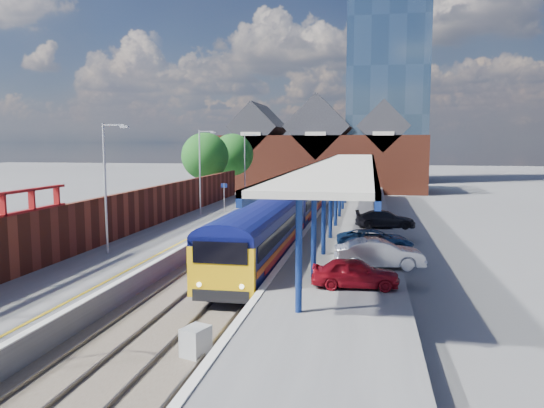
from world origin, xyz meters
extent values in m
plane|color=#5B5B5E|center=(0.00, 30.00, 0.00)|extent=(240.00, 240.00, 0.00)
cube|color=#473D33|center=(0.00, 20.00, 0.03)|extent=(6.00, 76.00, 0.06)
cube|color=slate|center=(-2.22, 20.00, 0.12)|extent=(0.07, 76.00, 0.14)
cube|color=slate|center=(-0.78, 20.00, 0.12)|extent=(0.07, 76.00, 0.14)
cube|color=slate|center=(0.78, 20.00, 0.12)|extent=(0.07, 76.00, 0.14)
cube|color=slate|center=(2.22, 20.00, 0.12)|extent=(0.07, 76.00, 0.14)
cube|color=#565659|center=(-5.50, 20.00, 0.50)|extent=(5.00, 76.00, 1.00)
cube|color=#565659|center=(6.00, 20.00, 0.50)|extent=(6.00, 76.00, 1.00)
cube|color=silver|center=(-3.15, 20.00, 1.02)|extent=(0.30, 76.00, 0.05)
cube|color=silver|center=(3.15, 20.00, 1.02)|extent=(0.30, 76.00, 0.05)
cube|color=yellow|center=(-3.75, 20.00, 1.01)|extent=(0.14, 76.00, 0.01)
cube|color=#0C1154|center=(1.50, 8.25, 1.90)|extent=(2.82, 16.00, 2.50)
cube|color=#0C1154|center=(1.50, 8.25, 3.15)|extent=(2.82, 16.00, 0.60)
cube|color=#0C1154|center=(1.50, 24.85, 1.90)|extent=(2.82, 16.00, 2.50)
cube|color=#0C1154|center=(1.50, 24.85, 3.15)|extent=(2.82, 16.00, 0.60)
cube|color=#0C1154|center=(1.50, 41.45, 1.90)|extent=(2.82, 16.00, 2.50)
cube|color=#0C1154|center=(1.50, 41.45, 3.15)|extent=(2.82, 16.00, 0.60)
cube|color=#0C1154|center=(1.50, 58.05, 1.90)|extent=(2.82, 16.00, 2.50)
cube|color=#0C1154|center=(1.50, 58.05, 3.15)|extent=(2.82, 16.00, 0.60)
cube|color=black|center=(0.08, 33.15, 2.35)|extent=(0.04, 60.54, 0.70)
cube|color=#D3530D|center=(0.07, 33.15, 1.55)|extent=(0.03, 55.27, 0.30)
cube|color=#AD0B0C|center=(0.06, 33.15, 1.30)|extent=(0.03, 55.27, 0.30)
cube|color=#F2B20C|center=(1.50, 0.33, 1.70)|extent=(2.82, 0.30, 2.10)
cube|color=black|center=(1.50, 0.23, 2.55)|extent=(2.30, 0.16, 0.90)
cube|color=black|center=(1.50, 2.65, 0.30)|extent=(2.00, 2.40, 0.60)
cube|color=black|center=(1.50, 63.65, 0.30)|extent=(2.00, 2.40, 0.60)
cylinder|color=navy|center=(5.00, -2.00, 3.10)|extent=(0.24, 0.24, 4.20)
cylinder|color=navy|center=(5.00, 3.00, 3.10)|extent=(0.24, 0.24, 4.20)
cylinder|color=navy|center=(5.00, 8.00, 3.10)|extent=(0.24, 0.24, 4.20)
cylinder|color=navy|center=(5.00, 13.00, 3.10)|extent=(0.24, 0.24, 4.20)
cylinder|color=navy|center=(5.00, 18.00, 3.10)|extent=(0.24, 0.24, 4.20)
cylinder|color=navy|center=(5.00, 23.00, 3.10)|extent=(0.24, 0.24, 4.20)
cylinder|color=navy|center=(5.00, 28.00, 3.10)|extent=(0.24, 0.24, 4.20)
cylinder|color=navy|center=(5.00, 33.00, 3.10)|extent=(0.24, 0.24, 4.20)
cylinder|color=navy|center=(5.00, 38.00, 3.10)|extent=(0.24, 0.24, 4.20)
cylinder|color=navy|center=(5.00, 43.00, 3.10)|extent=(0.24, 0.24, 4.20)
cube|color=beige|center=(5.50, 22.00, 5.35)|extent=(4.50, 52.00, 0.25)
cube|color=navy|center=(3.35, 22.00, 5.20)|extent=(0.20, 52.00, 0.55)
cube|color=navy|center=(7.65, 22.00, 5.20)|extent=(0.20, 52.00, 0.55)
cylinder|color=#A5A8AA|center=(-6.50, 6.00, 4.50)|extent=(0.12, 0.12, 7.00)
cube|color=#A5A8AA|center=(-5.90, 6.00, 7.90)|extent=(1.20, 0.08, 0.08)
cube|color=#A5A8AA|center=(-5.30, 6.00, 7.80)|extent=(0.45, 0.18, 0.12)
cylinder|color=#A5A8AA|center=(-6.50, 22.00, 4.50)|extent=(0.12, 0.12, 7.00)
cube|color=#A5A8AA|center=(-5.90, 22.00, 7.90)|extent=(1.20, 0.08, 0.08)
cube|color=#A5A8AA|center=(-5.30, 22.00, 7.80)|extent=(0.45, 0.18, 0.12)
cylinder|color=#A5A8AA|center=(-6.50, 38.00, 4.50)|extent=(0.12, 0.12, 7.00)
cube|color=#A5A8AA|center=(-5.90, 38.00, 7.90)|extent=(1.20, 0.08, 0.08)
cube|color=#A5A8AA|center=(-5.30, 38.00, 7.80)|extent=(0.45, 0.18, 0.12)
cylinder|color=#A5A8AA|center=(-5.00, 24.00, 2.25)|extent=(0.08, 0.08, 2.50)
cube|color=#0C194C|center=(-5.00, 24.00, 3.30)|extent=(0.55, 0.06, 0.35)
cube|color=maroon|center=(-8.10, 14.00, 2.40)|extent=(0.35, 50.00, 2.80)
cube|color=maroon|center=(-8.10, 0.00, 4.30)|extent=(0.30, 0.12, 1.00)
cube|color=maroon|center=(-8.10, 2.00, 4.30)|extent=(0.30, 0.12, 1.00)
cube|color=maroon|center=(-8.10, 4.00, 4.30)|extent=(0.30, 0.12, 1.00)
cube|color=maroon|center=(0.00, 58.00, 4.00)|extent=(30.00, 12.00, 8.00)
cube|color=#232328|center=(-9.00, 58.00, 9.20)|extent=(7.13, 12.00, 7.13)
cube|color=#232328|center=(0.00, 58.00, 9.20)|extent=(9.16, 12.00, 9.16)
cube|color=#232328|center=(9.00, 58.00, 9.20)|extent=(7.13, 12.00, 7.13)
cube|color=beige|center=(-9.00, 51.95, 8.20)|extent=(2.80, 0.15, 0.50)
cube|color=beige|center=(0.00, 51.95, 8.20)|extent=(2.80, 0.15, 0.50)
cube|color=beige|center=(9.00, 51.95, 8.20)|extent=(2.80, 0.15, 0.50)
cube|color=slate|center=(10.00, 80.00, 20.00)|extent=(14.00, 14.00, 40.00)
cylinder|color=#382314|center=(-10.50, 36.00, 2.00)|extent=(0.44, 0.44, 4.00)
sphere|color=#124416|center=(-10.50, 36.00, 5.50)|extent=(5.20, 5.20, 5.20)
sphere|color=#124416|center=(-9.70, 35.50, 4.80)|extent=(3.20, 3.20, 3.20)
cylinder|color=#382314|center=(-9.50, 44.00, 2.00)|extent=(0.44, 0.44, 4.00)
sphere|color=#124416|center=(-9.50, 44.00, 5.50)|extent=(5.20, 5.20, 5.20)
sphere|color=#124416|center=(-8.70, 43.50, 4.80)|extent=(3.20, 3.20, 3.20)
imported|color=maroon|center=(6.88, 1.64, 1.62)|extent=(3.70, 1.69, 1.23)
imported|color=silver|center=(7.91, 5.34, 1.69)|extent=(4.39, 2.08, 1.39)
imported|color=black|center=(8.50, 17.78, 1.61)|extent=(4.27, 1.94, 1.21)
imported|color=navy|center=(7.73, 9.51, 1.59)|extent=(4.39, 2.28, 1.18)
cube|color=#9A9D9F|center=(1.91, -4.15, 0.50)|extent=(0.95, 1.08, 1.00)
camera|label=1|loc=(7.40, -20.08, 6.97)|focal=35.00mm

